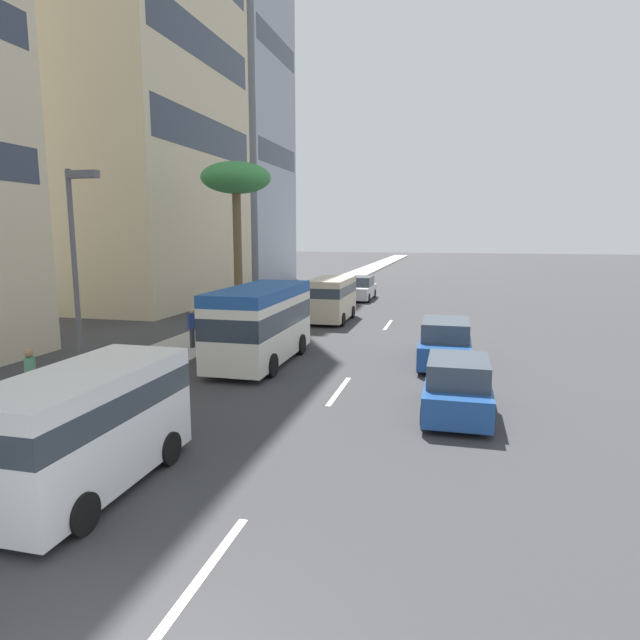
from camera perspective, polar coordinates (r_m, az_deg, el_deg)
The scene contains 16 objects.
ground_plane at distance 36.10m, azimuth 8.33°, elevation 1.13°, with size 198.00×198.00×0.00m, color #38383A.
sidewalk_right at distance 37.64m, azimuth -3.56°, elevation 1.65°, with size 162.00×2.95×0.15m, color #9E9B93.
lane_stripe_near at distance 9.06m, azimuth -12.13°, elevation -24.58°, with size 3.20×0.16×0.01m, color silver.
lane_stripe_mid at distance 17.51m, azimuth 2.01°, elevation -7.42°, with size 3.20×0.16×0.01m, color silver.
lane_stripe_far at distance 29.91m, azimuth 7.13°, elevation -0.50°, with size 3.20×0.16×0.01m, color silver.
minibus_lead at distance 20.93m, azimuth -6.26°, elevation -0.18°, with size 6.36×2.38×2.95m.
car_second at distance 21.45m, azimuth 12.98°, elevation -2.34°, with size 4.74×1.93×1.72m.
car_third at distance 40.93m, azimuth 4.27°, elevation 3.28°, with size 4.71×1.84×1.71m.
van_fourth at distance 11.65m, azimuth -23.29°, elevation -9.81°, with size 4.79×2.08×2.39m.
car_fifth at distance 15.66m, azimuth 14.18°, elevation -6.83°, with size 4.06×1.84×1.61m.
van_sixth at distance 30.72m, azimuth 1.17°, elevation 2.44°, with size 4.76×2.12×2.44m.
pedestrian_near_lamp at distance 16.64m, azimuth -27.98°, elevation -5.33°, with size 0.39×0.36×1.80m.
pedestrian_mid_block at distance 23.69m, azimuth -13.25°, elevation -0.62°, with size 0.39×0.37×1.67m.
palm_tree at distance 30.83m, azimuth -8.77°, elevation 14.04°, with size 3.79×3.79×8.61m.
street_lamp at distance 16.41m, azimuth -23.99°, elevation 5.57°, with size 0.24×0.97×6.53m.
office_tower_far at distance 56.54m, azimuth -10.27°, elevation 24.42°, with size 11.49×10.91×39.95m.
Camera 1 is at (-4.08, -3.45, 5.02)m, focal length 30.61 mm.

